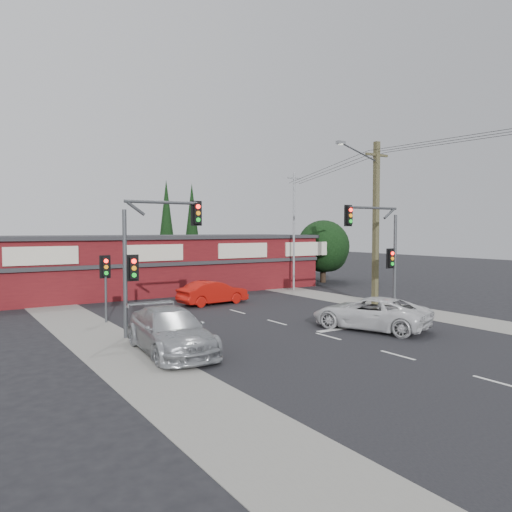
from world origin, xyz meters
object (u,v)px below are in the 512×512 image
silver_suv (171,331)px  shop_building (147,263)px  red_sedan (213,293)px  utility_pole (374,217)px  white_suv (370,313)px

silver_suv → shop_building: size_ratio=0.21×
silver_suv → red_sedan: silver_suv is taller
silver_suv → utility_pole: utility_pole is taller
white_suv → silver_suv: size_ratio=0.96×
red_sedan → shop_building: 8.56m
white_suv → shop_building: (-3.72, 19.25, 1.38)m
white_suv → utility_pole: size_ratio=0.55×
red_sedan → utility_pole: size_ratio=0.45×
shop_building → utility_pole: utility_pole is taller
white_suv → silver_suv: 9.64m
white_suv → utility_pole: (5.64, 5.25, 4.64)m
white_suv → shop_building: shop_building is taller
silver_suv → red_sedan: bearing=59.4°
shop_building → silver_suv: bearing=-107.7°
white_suv → utility_pole: utility_pole is taller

